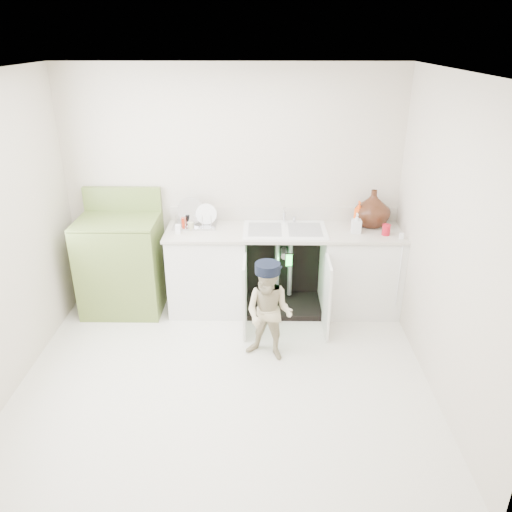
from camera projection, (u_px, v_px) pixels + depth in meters
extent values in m
plane|color=beige|center=(225.00, 375.00, 4.38)|extent=(3.50, 3.50, 0.00)
cube|color=beige|center=(232.00, 188.00, 5.23)|extent=(3.50, 2.50, 0.02)
cube|color=beige|center=(198.00, 360.00, 2.50)|extent=(3.50, 2.50, 0.02)
cube|color=beige|center=(448.00, 245.00, 3.84)|extent=(2.50, 3.00, 0.02)
plane|color=white|center=(216.00, 72.00, 3.35)|extent=(3.50, 3.50, 0.00)
cube|color=white|center=(209.00, 271.00, 5.30)|extent=(0.80, 0.60, 0.86)
cube|color=white|center=(359.00, 272.00, 5.28)|extent=(0.80, 0.60, 0.86)
cube|color=black|center=(283.00, 261.00, 5.53)|extent=(0.80, 0.06, 0.86)
cube|color=black|center=(283.00, 304.00, 5.45)|extent=(0.80, 0.60, 0.06)
cylinder|color=gray|center=(277.00, 266.00, 5.37)|extent=(0.05, 0.05, 0.70)
cylinder|color=gray|center=(290.00, 266.00, 5.37)|extent=(0.05, 0.05, 0.70)
cylinder|color=gray|center=(284.00, 253.00, 5.26)|extent=(0.07, 0.18, 0.07)
cube|color=white|center=(245.00, 296.00, 4.85)|extent=(0.03, 0.40, 0.76)
cube|color=white|center=(327.00, 297.00, 4.84)|extent=(0.02, 0.40, 0.76)
cube|color=beige|center=(285.00, 232.00, 5.10)|extent=(2.44, 0.64, 0.03)
cube|color=beige|center=(284.00, 214.00, 5.33)|extent=(2.44, 0.02, 0.15)
cube|color=white|center=(285.00, 231.00, 5.10)|extent=(0.85, 0.55, 0.02)
cube|color=gray|center=(265.00, 230.00, 5.10)|extent=(0.34, 0.40, 0.01)
cube|color=gray|center=(305.00, 230.00, 5.09)|extent=(0.34, 0.40, 0.01)
cylinder|color=silver|center=(284.00, 215.00, 5.26)|extent=(0.03, 0.03, 0.17)
cylinder|color=silver|center=(285.00, 210.00, 5.17)|extent=(0.02, 0.14, 0.02)
cylinder|color=silver|center=(295.00, 219.00, 5.28)|extent=(0.04, 0.04, 0.06)
cylinder|color=white|center=(399.00, 275.00, 4.94)|extent=(0.01, 0.01, 0.70)
cube|color=white|center=(401.00, 236.00, 4.87)|extent=(0.04, 0.02, 0.06)
cube|color=silver|center=(195.00, 225.00, 5.21)|extent=(0.45, 0.30, 0.02)
cylinder|color=silver|center=(191.00, 217.00, 5.20)|extent=(0.28, 0.10, 0.27)
cylinder|color=white|center=(206.00, 218.00, 5.18)|extent=(0.22, 0.06, 0.22)
cylinder|color=silver|center=(176.00, 221.00, 5.09)|extent=(0.01, 0.01, 0.13)
cylinder|color=silver|center=(185.00, 221.00, 5.09)|extent=(0.01, 0.01, 0.13)
cylinder|color=silver|center=(194.00, 221.00, 5.09)|extent=(0.01, 0.01, 0.13)
cylinder|color=silver|center=(202.00, 221.00, 5.09)|extent=(0.01, 0.01, 0.13)
cylinder|color=silver|center=(211.00, 221.00, 5.09)|extent=(0.01, 0.01, 0.13)
imported|color=#421B13|center=(373.00, 208.00, 5.13)|extent=(0.37, 0.37, 0.38)
imported|color=#F54C0C|center=(358.00, 214.00, 5.12)|extent=(0.11, 0.11, 0.28)
imported|color=silver|center=(357.00, 223.00, 4.99)|extent=(0.09, 0.09, 0.20)
cylinder|color=#B00F20|center=(386.00, 230.00, 4.95)|extent=(0.08, 0.08, 0.11)
cylinder|color=red|center=(184.00, 222.00, 5.16)|extent=(0.05, 0.05, 0.10)
cylinder|color=tan|center=(191.00, 226.00, 5.09)|extent=(0.06, 0.06, 0.08)
cylinder|color=black|center=(188.00, 220.00, 5.19)|extent=(0.04, 0.04, 0.12)
cube|color=white|center=(178.00, 229.00, 5.00)|extent=(0.05, 0.05, 0.09)
cube|color=olive|center=(122.00, 266.00, 5.26)|extent=(0.82, 0.65, 0.99)
cube|color=olive|center=(116.00, 220.00, 5.05)|extent=(0.82, 0.65, 0.02)
cube|color=olive|center=(122.00, 199.00, 5.25)|extent=(0.82, 0.06, 0.26)
cylinder|color=black|center=(91.00, 226.00, 4.91)|extent=(0.18, 0.18, 0.02)
cylinder|color=silver|center=(91.00, 225.00, 4.90)|extent=(0.22, 0.22, 0.01)
cylinder|color=black|center=(101.00, 216.00, 5.20)|extent=(0.18, 0.18, 0.02)
cylinder|color=silver|center=(101.00, 215.00, 5.20)|extent=(0.22, 0.22, 0.01)
cylinder|color=black|center=(133.00, 227.00, 4.90)|extent=(0.18, 0.18, 0.02)
cylinder|color=silver|center=(133.00, 226.00, 4.90)|extent=(0.22, 0.22, 0.01)
cylinder|color=black|center=(140.00, 216.00, 5.20)|extent=(0.18, 0.18, 0.02)
cylinder|color=silver|center=(140.00, 215.00, 5.19)|extent=(0.22, 0.22, 0.01)
imported|color=beige|center=(269.00, 313.00, 4.44)|extent=(0.54, 0.49, 0.92)
cylinder|color=black|center=(270.00, 269.00, 4.26)|extent=(0.28, 0.28, 0.09)
cube|color=black|center=(274.00, 268.00, 4.36)|extent=(0.19, 0.14, 0.01)
cube|color=black|center=(289.00, 260.00, 4.86)|extent=(0.07, 0.01, 0.14)
cube|color=#26F23F|center=(289.00, 260.00, 4.85)|extent=(0.06, 0.00, 0.12)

